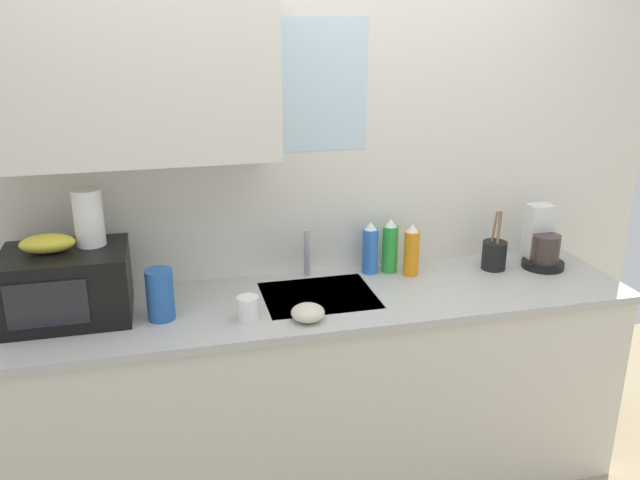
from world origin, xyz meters
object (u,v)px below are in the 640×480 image
(dish_soap_bottle_green, at_px, (390,247))
(mug_white, at_px, (248,308))
(small_bowl, at_px, (308,313))
(coffee_maker, at_px, (541,244))
(dish_soap_bottle_orange, at_px, (411,251))
(utensil_crock, at_px, (494,254))
(cereal_canister, at_px, (160,295))
(dish_soap_bottle_blue, at_px, (370,249))
(paper_towel_roll, at_px, (89,217))
(banana_bunch, at_px, (47,244))
(microwave, at_px, (67,285))

(dish_soap_bottle_green, bearing_deg, mug_white, -153.57)
(dish_soap_bottle_green, xyz_separation_m, small_bowl, (-0.47, -0.40, -0.09))
(coffee_maker, relative_size, mug_white, 2.95)
(dish_soap_bottle_orange, xyz_separation_m, utensil_crock, (0.39, -0.02, -0.04))
(cereal_canister, distance_m, mug_white, 0.34)
(cereal_canister, distance_m, utensil_crock, 1.50)
(dish_soap_bottle_blue, height_order, cereal_canister, dish_soap_bottle_blue)
(utensil_crock, bearing_deg, dish_soap_bottle_blue, 170.82)
(dish_soap_bottle_green, height_order, utensil_crock, utensil_crock)
(coffee_maker, xyz_separation_m, cereal_canister, (-1.72, -0.16, -0.00))
(paper_towel_roll, relative_size, utensil_crock, 0.79)
(banana_bunch, relative_size, small_bowl, 1.54)
(dish_soap_bottle_green, bearing_deg, dish_soap_bottle_orange, -36.52)
(banana_bunch, xyz_separation_m, dish_soap_bottle_orange, (1.48, 0.09, -0.19))
(small_bowl, bearing_deg, utensil_crock, 18.69)
(dish_soap_bottle_orange, xyz_separation_m, mug_white, (-0.77, -0.28, -0.06))
(microwave, bearing_deg, banana_bunch, 178.20)
(paper_towel_roll, distance_m, dish_soap_bottle_orange, 1.36)
(banana_bunch, distance_m, dish_soap_bottle_green, 1.42)
(dish_soap_bottle_blue, xyz_separation_m, dish_soap_bottle_orange, (0.17, -0.07, -0.00))
(microwave, bearing_deg, dish_soap_bottle_orange, 3.83)
(paper_towel_roll, height_order, mug_white, paper_towel_roll)
(banana_bunch, bearing_deg, cereal_canister, -14.38)
(cereal_canister, bearing_deg, dish_soap_bottle_orange, 10.09)
(banana_bunch, distance_m, dish_soap_bottle_blue, 1.33)
(microwave, height_order, paper_towel_roll, paper_towel_roll)
(microwave, xyz_separation_m, cereal_canister, (0.34, -0.10, -0.03))
(cereal_canister, bearing_deg, paper_towel_roll, 147.99)
(coffee_maker, relative_size, dish_soap_bottle_orange, 1.18)
(dish_soap_bottle_blue, relative_size, mug_white, 2.53)
(microwave, height_order, small_bowl, microwave)
(microwave, relative_size, dish_soap_bottle_orange, 1.94)
(paper_towel_roll, bearing_deg, mug_white, -23.16)
(banana_bunch, height_order, coffee_maker, banana_bunch)
(dish_soap_bottle_orange, bearing_deg, paper_towel_roll, -178.10)
(microwave, xyz_separation_m, paper_towel_roll, (0.10, 0.05, 0.24))
(dish_soap_bottle_blue, bearing_deg, utensil_crock, -9.18)
(dish_soap_bottle_green, relative_size, utensil_crock, 0.90)
(microwave, distance_m, small_bowl, 0.92)
(microwave, xyz_separation_m, utensil_crock, (1.83, 0.07, -0.06))
(mug_white, bearing_deg, banana_bunch, 165.04)
(mug_white, bearing_deg, coffee_maker, 10.09)
(microwave, bearing_deg, paper_towel_roll, 27.17)
(microwave, relative_size, mug_white, 4.84)
(dish_soap_bottle_orange, relative_size, utensil_crock, 0.85)
(paper_towel_roll, xyz_separation_m, small_bowl, (0.78, -0.30, -0.35))
(banana_bunch, relative_size, dish_soap_bottle_orange, 0.84)
(coffee_maker, height_order, cereal_canister, coffee_maker)
(dish_soap_bottle_green, bearing_deg, small_bowl, -139.42)
(coffee_maker, xyz_separation_m, dish_soap_bottle_blue, (-0.80, 0.10, 0.01))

